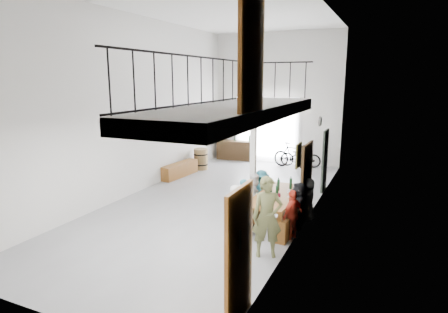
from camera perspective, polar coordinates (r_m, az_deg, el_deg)
The scene contains 24 objects.
floor at distance 11.22m, azimuth -1.17°, elevation -6.88°, with size 12.00×12.00×0.00m, color slate.
room_walls at distance 10.63m, azimuth -1.25°, elevation 11.59°, with size 12.00×12.00×12.00m.
gateway_portal at distance 16.46m, azimuth 6.46°, elevation 4.08°, with size 2.80×0.08×2.80m, color white.
right_wall_decor at distance 8.16m, azimuth 10.36°, elevation -1.51°, with size 0.07×8.28×5.07m.
balcony at distance 7.00m, azimuth 2.41°, elevation 6.60°, with size 1.52×5.62×4.00m.
tasting_table at distance 9.37m, azimuth 8.05°, elevation -6.28°, with size 0.99×2.29×0.79m.
bench_inner at distance 9.79m, azimuth 4.14°, elevation -8.28°, with size 0.33×2.06×0.47m, color brown.
bench_wall at distance 9.47m, azimuth 10.60°, elevation -9.03°, with size 0.29×2.26×0.52m, color brown.
tableware at distance 9.34m, azimuth 8.40°, elevation -4.86°, with size 0.55×1.19×0.35m.
side_bench at distance 14.04m, azimuth -6.78°, elevation -2.02°, with size 0.40×1.82×0.51m, color brown.
oak_barrel at distance 15.05m, azimuth -3.55°, elevation -0.40°, with size 0.57×0.57×0.83m.
serving_counter at distance 16.80m, azimuth 1.70°, elevation 0.96°, with size 1.62×0.45×0.86m, color #392411.
counter_bottles at distance 16.69m, azimuth 1.69°, elevation 2.86°, with size 1.38×0.16×0.28m.
guest_left_a at distance 9.09m, azimuth 1.80°, elevation -7.73°, with size 0.54×0.35×1.11m, color silver.
guest_left_b at distance 9.61m, azimuth 3.15°, elevation -6.66°, with size 0.40×0.27×1.11m, color teal.
guest_left_c at distance 9.98m, azimuth 4.81°, elevation -5.82°, with size 0.56×0.44×1.16m, color silver.
guest_left_d at distance 10.37m, azimuth 5.70°, elevation -5.18°, with size 0.74×0.43×1.15m, color teal.
guest_right_a at distance 8.71m, azimuth 10.41°, elevation -8.68°, with size 0.68×0.28×1.15m, color red.
guest_right_b at distance 9.33m, azimuth 11.26°, elevation -7.30°, with size 1.07×0.34×1.15m, color black.
guest_right_c at distance 9.87m, azimuth 12.68°, elevation -6.39°, with size 0.55×0.36×1.12m, color silver.
host_standing at distance 7.73m, azimuth 6.61°, elevation -9.16°, with size 0.61×0.40×1.68m, color brown.
potted_plant at distance 10.93m, azimuth 11.94°, elevation -6.40°, with size 0.41×0.35×0.45m, color #19471F.
bicycle_near at distance 15.77m, azimuth 11.58°, elevation 0.02°, with size 0.58×1.66×0.87m, color black.
bicycle_far at distance 15.43m, azimuth 10.44°, elevation 0.12°, with size 0.49×1.73×1.04m, color black.
Camera 1 is at (4.57, -9.59, 3.60)m, focal length 30.00 mm.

